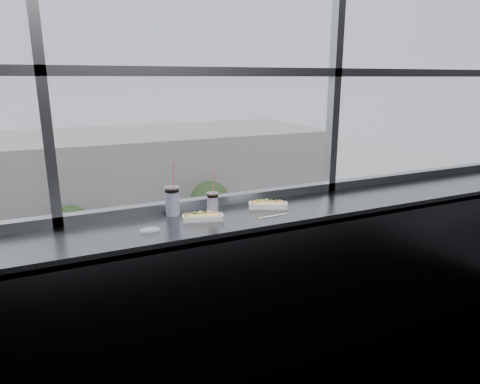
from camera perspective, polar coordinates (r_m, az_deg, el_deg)
name	(u,v)px	position (r m, az deg, el deg)	size (l,w,h in m)	color
wall_back_lower	(213,277)	(3.20, -3.57, -11.19)	(6.00, 6.00, 0.00)	black
window_glass	(208,22)	(2.91, -4.32, 21.62)	(6.00, 6.00, 0.00)	silver
window_mullions	(209,22)	(2.90, -4.17, 21.67)	(6.00, 0.08, 2.40)	gray
counter	(228,220)	(2.77, -1.63, -3.80)	(6.00, 0.55, 0.06)	slate
counter_fascia	(245,311)	(2.78, 0.65, -15.58)	(6.00, 0.04, 1.04)	slate
hotdog_tray_left	(203,217)	(2.67, -4.98, -3.31)	(0.26, 0.15, 0.06)	white
hotdog_tray_right	(268,205)	(2.92, 3.76, -1.68)	(0.27, 0.19, 0.06)	white
soda_cup_left	(172,200)	(2.79, -9.02, -1.00)	(0.10, 0.10, 0.35)	white
soda_cup_right	(213,203)	(2.74, -3.67, -1.48)	(0.08, 0.08, 0.29)	white
loose_straw	(274,216)	(2.76, 4.52, -3.19)	(0.01, 0.01, 0.21)	white
wrapper	(150,230)	(2.53, -11.91, -4.97)	(0.11, 0.08, 0.03)	silver
plaza_ground	(59,208)	(47.97, -23.01, -1.92)	(120.00, 120.00, 0.00)	#B0ADA6
street_asphalt	(82,320)	(26.13, -20.30, -15.70)	(80.00, 10.00, 0.06)	black
far_sidewalk	(71,265)	(33.31, -21.64, -9.00)	(80.00, 6.00, 0.04)	#B0ADA6
far_building	(57,181)	(41.67, -23.18, 1.34)	(50.00, 14.00, 8.00)	#9B928B
car_near_d	(214,312)	(23.30, -3.54, -15.70)	(6.14, 2.56, 2.05)	silver
car_far_c	(231,247)	(31.54, -1.22, -7.30)	(5.65, 2.36, 1.88)	silver
car_near_e	(323,287)	(26.35, 10.99, -12.31)	(5.64, 2.35, 1.88)	#45437F
car_near_c	(121,336)	(22.31, -15.62, -17.99)	(5.76, 2.40, 1.92)	#BA3E07
car_far_b	(117,266)	(29.43, -16.06, -9.42)	(6.20, 2.58, 2.07)	maroon
pedestrian_b	(80,249)	(33.06, -20.60, -7.10)	(0.92, 0.69, 2.06)	#66605B
pedestrian_d	(189,233)	(34.15, -6.79, -5.45)	(0.95, 0.71, 2.13)	#66605B
tree_center	(71,225)	(32.29, -21.60, -4.13)	(2.81, 2.81, 4.39)	#47382B
tree_right	(210,201)	(34.23, -4.03, -1.23)	(3.23, 3.23, 5.05)	#47382B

